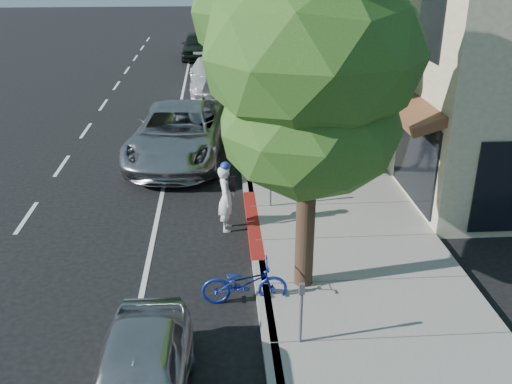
{
  "coord_description": "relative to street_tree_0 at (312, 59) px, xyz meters",
  "views": [
    {
      "loc": [
        -0.85,
        -12.51,
        6.93
      ],
      "look_at": [
        0.02,
        0.24,
        1.35
      ],
      "focal_mm": 40.0,
      "sensor_mm": 36.0,
      "label": 1
    }
  ],
  "objects": [
    {
      "name": "dark_sedan",
      "position": [
        -1.4,
        16.5,
        -4.22
      ],
      "size": [
        2.11,
        4.75,
        1.51
      ],
      "primitive_type": "imported",
      "rotation": [
        0.0,
        0.0,
        -0.11
      ],
      "color": "black",
      "rests_on": "ground"
    },
    {
      "name": "sidewalk",
      "position": [
        1.4,
        10.0,
        -4.9
      ],
      "size": [
        4.6,
        56.0,
        0.15
      ],
      "primitive_type": "cube",
      "color": "gray",
      "rests_on": "ground"
    },
    {
      "name": "curb",
      "position": [
        -0.9,
        10.0,
        -4.9
      ],
      "size": [
        0.3,
        56.0,
        0.15
      ],
      "primitive_type": "cube",
      "color": "#9E998E",
      "rests_on": "ground"
    },
    {
      "name": "street_tree_2",
      "position": [
        0.0,
        12.0,
        -0.98
      ],
      "size": [
        4.0,
        4.0,
        6.49
      ],
      "color": "black",
      "rests_on": "ground"
    },
    {
      "name": "storefront_building",
      "position": [
        8.7,
        20.0,
        -1.47
      ],
      "size": [
        10.0,
        36.0,
        7.0
      ],
      "primitive_type": "cube",
      "color": "beige",
      "rests_on": "ground"
    },
    {
      "name": "near_car_a",
      "position": [
        -3.1,
        -3.5,
        -4.3
      ],
      "size": [
        1.69,
        3.99,
        1.35
      ],
      "primitive_type": "imported",
      "rotation": [
        0.0,
        0.0,
        -0.03
      ],
      "color": "#AAAAAE",
      "rests_on": "ground"
    },
    {
      "name": "street_tree_0",
      "position": [
        0.0,
        0.0,
        0.0
      ],
      "size": [
        4.21,
        4.21,
        7.84
      ],
      "color": "black",
      "rests_on": "ground"
    },
    {
      "name": "white_pickup",
      "position": [
        -1.98,
        18.17,
        -4.16
      ],
      "size": [
        2.44,
        5.65,
        1.62
      ],
      "primitive_type": "imported",
      "rotation": [
        0.0,
        0.0,
        0.03
      ],
      "color": "silver",
      "rests_on": "ground"
    },
    {
      "name": "pedestrian",
      "position": [
        2.18,
        6.56,
        -3.92
      ],
      "size": [
        1.11,
        1.07,
        1.81
      ],
      "primitive_type": "imported",
      "rotation": [
        0.0,
        0.0,
        3.78
      ],
      "color": "black",
      "rests_on": "sidewalk"
    },
    {
      "name": "ground",
      "position": [
        -0.9,
        2.0,
        -4.97
      ],
      "size": [
        120.0,
        120.0,
        0.0
      ],
      "primitive_type": "plane",
      "color": "black",
      "rests_on": "ground"
    },
    {
      "name": "curb_red_segment",
      "position": [
        -0.9,
        3.0,
        -4.9
      ],
      "size": [
        0.32,
        4.0,
        0.15
      ],
      "primitive_type": "cube",
      "color": "maroon",
      "rests_on": "ground"
    },
    {
      "name": "bicycle",
      "position": [
        -1.3,
        -0.44,
        -4.5
      ],
      "size": [
        1.79,
        0.64,
        0.94
      ],
      "primitive_type": "imported",
      "rotation": [
        0.0,
        0.0,
        1.58
      ],
      "color": "#172AA1",
      "rests_on": "ground"
    },
    {
      "name": "cyclist",
      "position": [
        -1.6,
        2.94,
        -4.09
      ],
      "size": [
        0.44,
        0.66,
        1.77
      ],
      "primitive_type": "imported",
      "rotation": [
        0.0,
        0.0,
        1.55
      ],
      "color": "white",
      "rests_on": "ground"
    },
    {
      "name": "street_tree_1",
      "position": [
        0.0,
        6.0,
        0.17
      ],
      "size": [
        5.03,
        5.03,
        8.31
      ],
      "color": "black",
      "rests_on": "ground"
    },
    {
      "name": "dark_suv_far",
      "position": [
        -2.97,
        27.76,
        -4.15
      ],
      "size": [
        2.05,
        4.87,
        1.65
      ],
      "primitive_type": "imported",
      "rotation": [
        0.0,
        0.0,
        -0.02
      ],
      "color": "black",
      "rests_on": "ground"
    },
    {
      "name": "silver_suv",
      "position": [
        -3.1,
        8.48,
        -4.06
      ],
      "size": [
        3.72,
        6.87,
        1.83
      ],
      "primitive_type": "imported",
      "rotation": [
        0.0,
        0.0,
        -0.11
      ],
      "color": "#A0A0A5",
      "rests_on": "ground"
    }
  ]
}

